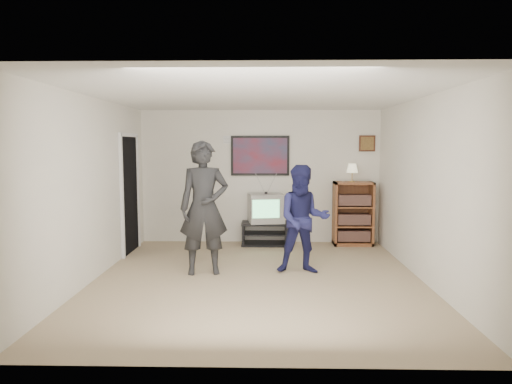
{
  "coord_description": "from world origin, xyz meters",
  "views": [
    {
      "loc": [
        0.11,
        -6.12,
        1.84
      ],
      "look_at": [
        -0.04,
        0.64,
        1.15
      ],
      "focal_mm": 32.0,
      "sensor_mm": 36.0,
      "label": 1
    }
  ],
  "objects_px": {
    "media_stand": "(265,233)",
    "crt_television": "(266,208)",
    "bookshelf": "(353,213)",
    "person_short": "(303,219)",
    "person_tall": "(204,208)"
  },
  "relations": [
    {
      "from": "media_stand",
      "to": "bookshelf",
      "type": "xyz_separation_m",
      "value": [
        1.64,
        0.05,
        0.37
      ]
    },
    {
      "from": "bookshelf",
      "to": "person_short",
      "type": "xyz_separation_m",
      "value": [
        -1.08,
        -1.91,
        0.2
      ]
    },
    {
      "from": "media_stand",
      "to": "bookshelf",
      "type": "distance_m",
      "value": 1.68
    },
    {
      "from": "person_tall",
      "to": "bookshelf",
      "type": "bearing_deg",
      "value": 27.79
    },
    {
      "from": "person_short",
      "to": "media_stand",
      "type": "bearing_deg",
      "value": 106.4
    },
    {
      "from": "media_stand",
      "to": "crt_television",
      "type": "distance_m",
      "value": 0.48
    },
    {
      "from": "crt_television",
      "to": "person_tall",
      "type": "xyz_separation_m",
      "value": [
        -0.88,
        -1.91,
        0.26
      ]
    },
    {
      "from": "media_stand",
      "to": "crt_television",
      "type": "relative_size",
      "value": 1.37
    },
    {
      "from": "crt_television",
      "to": "person_short",
      "type": "relative_size",
      "value": 0.4
    },
    {
      "from": "media_stand",
      "to": "person_short",
      "type": "distance_m",
      "value": 2.02
    },
    {
      "from": "bookshelf",
      "to": "person_short",
      "type": "distance_m",
      "value": 2.2
    },
    {
      "from": "media_stand",
      "to": "crt_television",
      "type": "height_order",
      "value": "crt_television"
    },
    {
      "from": "media_stand",
      "to": "bookshelf",
      "type": "height_order",
      "value": "bookshelf"
    },
    {
      "from": "person_tall",
      "to": "person_short",
      "type": "bearing_deg",
      "value": -8.06
    },
    {
      "from": "bookshelf",
      "to": "person_short",
      "type": "height_order",
      "value": "person_short"
    }
  ]
}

